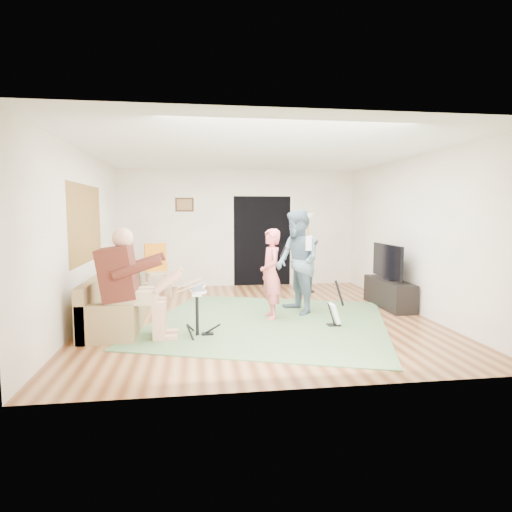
{
  "coord_description": "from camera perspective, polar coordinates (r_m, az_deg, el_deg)",
  "views": [
    {
      "loc": [
        -1.0,
        -6.96,
        1.75
      ],
      "look_at": [
        0.02,
        0.3,
        0.98
      ],
      "focal_mm": 30.0,
      "sensor_mm": 36.0,
      "label": 1
    }
  ],
  "objects": [
    {
      "name": "guitar_spare",
      "position": [
        6.68,
        10.41,
        -7.51
      ],
      "size": [
        0.26,
        0.23,
        0.71
      ],
      "color": "black",
      "rests_on": "floor"
    },
    {
      "name": "walls",
      "position": [
        7.05,
        0.16,
        2.73
      ],
      "size": [
        5.5,
        6.0,
        2.7
      ],
      "primitive_type": null,
      "color": "white",
      "rests_on": "floor"
    },
    {
      "name": "dining_chair",
      "position": [
        9.03,
        -12.87,
        -2.84
      ],
      "size": [
        0.58,
        0.61,
        1.08
      ],
      "rotation": [
        0.0,
        0.0,
        0.32
      ],
      "color": "tan",
      "rests_on": "floor"
    },
    {
      "name": "guitar_held",
      "position": [
        7.33,
        7.12,
        1.75
      ],
      "size": [
        0.31,
        0.61,
        0.26
      ],
      "primitive_type": null,
      "rotation": [
        0.0,
        0.0,
        -0.33
      ],
      "color": "silver",
      "rests_on": "guitarist"
    },
    {
      "name": "tv_cabinet",
      "position": [
        8.25,
        17.3,
        -4.76
      ],
      "size": [
        0.4,
        1.4,
        0.5
      ],
      "primitive_type": "cube",
      "color": "black",
      "rests_on": "floor"
    },
    {
      "name": "picture_frame",
      "position": [
        9.96,
        -9.52,
        6.77
      ],
      "size": [
        0.42,
        0.03,
        0.32
      ],
      "primitive_type": "cube",
      "color": "#3F2314",
      "rests_on": "walls"
    },
    {
      "name": "drummer",
      "position": [
        6.1,
        -15.93,
        -5.16
      ],
      "size": [
        1.0,
        0.56,
        1.53
      ],
      "color": "#542117",
      "rests_on": "sofa"
    },
    {
      "name": "floor",
      "position": [
        7.25,
        0.16,
        -7.98
      ],
      "size": [
        6.0,
        6.0,
        0.0
      ],
      "primitive_type": "plane",
      "color": "brown",
      "rests_on": "ground"
    },
    {
      "name": "television",
      "position": [
        8.14,
        17.12,
        -0.63
      ],
      "size": [
        0.06,
        1.11,
        0.61
      ],
      "primitive_type": "cube",
      "color": "black",
      "rests_on": "tv_cabinet"
    },
    {
      "name": "torchiere_lamp",
      "position": [
        9.27,
        6.95,
        2.36
      ],
      "size": [
        0.31,
        0.31,
        1.71
      ],
      "color": "black",
      "rests_on": "floor"
    },
    {
      "name": "sofa",
      "position": [
        6.87,
        -18.71,
        -6.97
      ],
      "size": [
        0.76,
        1.85,
        0.75
      ],
      "color": "olive",
      "rests_on": "floor"
    },
    {
      "name": "area_rug",
      "position": [
        6.84,
        1.58,
        -8.77
      ],
      "size": [
        4.56,
        4.55,
        0.02
      ],
      "primitive_type": "cube",
      "rotation": [
        0.0,
        0.0,
        -0.33
      ],
      "color": "#4F7346",
      "rests_on": "floor"
    },
    {
      "name": "drum_kit",
      "position": [
        6.1,
        -7.86,
        -7.71
      ],
      "size": [
        0.39,
        0.7,
        0.72
      ],
      "color": "black",
      "rests_on": "floor"
    },
    {
      "name": "singer",
      "position": [
        6.94,
        1.99,
        -2.43
      ],
      "size": [
        0.4,
        0.56,
        1.47
      ],
      "primitive_type": "imported",
      "rotation": [
        0.0,
        0.0,
        -1.48
      ],
      "color": "#EA656A",
      "rests_on": "floor"
    },
    {
      "name": "microphone",
      "position": [
        6.94,
        3.63,
        0.57
      ],
      "size": [
        0.06,
        0.06,
        0.24
      ],
      "primitive_type": null,
      "color": "black",
      "rests_on": "singer"
    },
    {
      "name": "guitarist",
      "position": [
        7.31,
        5.57,
        -0.78
      ],
      "size": [
        0.86,
        1.0,
        1.79
      ],
      "primitive_type": "imported",
      "rotation": [
        0.0,
        0.0,
        -1.34
      ],
      "color": "slate",
      "rests_on": "floor"
    },
    {
      "name": "doorway",
      "position": [
        10.1,
        0.84,
        2.01
      ],
      "size": [
        2.1,
        0.0,
        2.1
      ],
      "primitive_type": "plane",
      "rotation": [
        1.57,
        0.0,
        0.0
      ],
      "color": "black",
      "rests_on": "walls"
    },
    {
      "name": "ceiling",
      "position": [
        7.1,
        0.16,
        13.68
      ],
      "size": [
        6.0,
        6.0,
        0.0
      ],
      "primitive_type": "plane",
      "rotation": [
        3.14,
        0.0,
        0.0
      ],
      "color": "white",
      "rests_on": "walls"
    },
    {
      "name": "window_blinds",
      "position": [
        7.38,
        -21.74,
        4.01
      ],
      "size": [
        0.0,
        2.05,
        2.05
      ],
      "primitive_type": "plane",
      "rotation": [
        1.57,
        0.0,
        1.57
      ],
      "color": "olive",
      "rests_on": "walls"
    }
  ]
}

